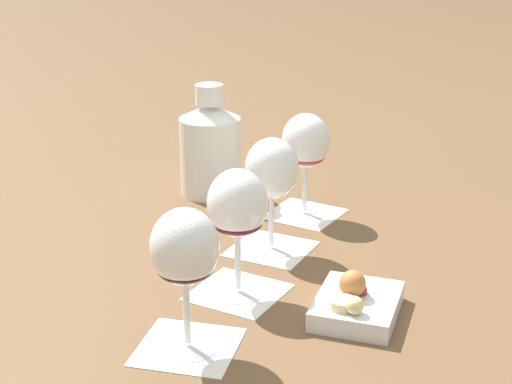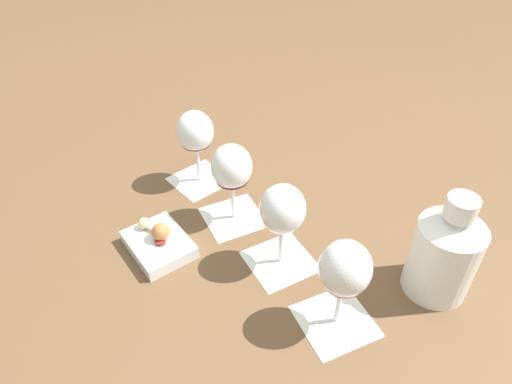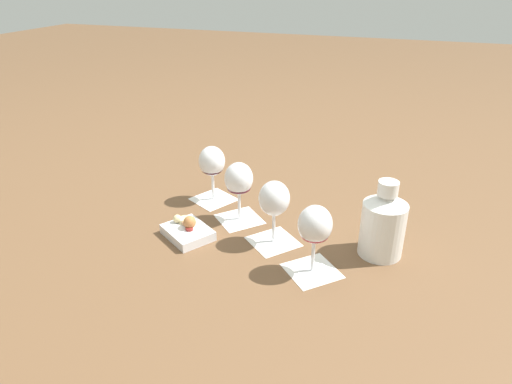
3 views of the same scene
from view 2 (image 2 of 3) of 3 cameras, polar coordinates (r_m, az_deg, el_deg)
name	(u,v)px [view 2 (image 2 of 3)]	position (r m, az deg, el deg)	size (l,w,h in m)	color
ground_plane	(258,239)	(0.92, 0.24, -5.92)	(8.00, 8.00, 0.00)	brown
tasting_card_0	(335,321)	(0.80, 9.90, -15.59)	(0.16, 0.16, 0.00)	white
tasting_card_1	(280,261)	(0.88, 3.03, -8.61)	(0.16, 0.16, 0.00)	white
tasting_card_2	(234,217)	(0.96, -2.81, -3.15)	(0.16, 0.16, 0.00)	white
tasting_card_3	(200,180)	(1.07, -7.06, 1.53)	(0.16, 0.16, 0.00)	white
wine_glass_0	(344,273)	(0.71, 10.99, -9.86)	(0.08, 0.08, 0.18)	white
wine_glass_1	(282,213)	(0.79, 3.32, -2.66)	(0.08, 0.08, 0.18)	white
wine_glass_2	(232,171)	(0.89, -3.06, 2.69)	(0.08, 0.08, 0.18)	white
wine_glass_3	(195,135)	(1.00, -7.61, 7.06)	(0.08, 0.08, 0.18)	white
ceramic_vase	(445,252)	(0.83, 22.53, -6.97)	(0.11, 0.11, 0.20)	white
snack_dish	(159,242)	(0.91, -12.09, -6.09)	(0.16, 0.17, 0.06)	silver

